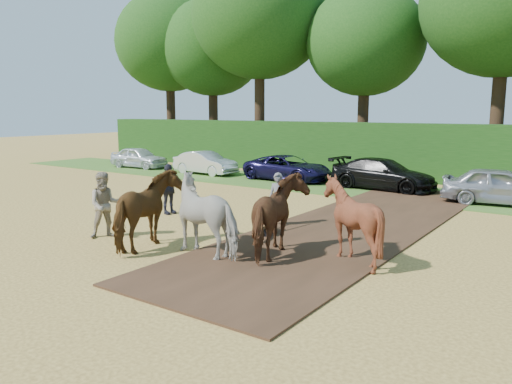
# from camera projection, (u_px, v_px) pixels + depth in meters

# --- Properties ---
(ground) EXTENTS (120.00, 120.00, 0.00)m
(ground) POSITION_uv_depth(u_px,v_px,m) (169.00, 274.00, 11.36)
(ground) COLOR gold
(ground) RESTS_ON ground
(earth_strip) EXTENTS (4.50, 17.00, 0.05)m
(earth_strip) POSITION_uv_depth(u_px,v_px,m) (356.00, 225.00, 16.16)
(earth_strip) COLOR #472D1C
(earth_strip) RESTS_ON ground
(grass_verge) EXTENTS (50.00, 5.00, 0.03)m
(grass_verge) POSITION_uv_depth(u_px,v_px,m) (389.00, 192.00, 22.66)
(grass_verge) COLOR #38601E
(grass_verge) RESTS_ON ground
(hedgerow) EXTENTS (46.00, 1.60, 3.00)m
(hedgerow) POSITION_uv_depth(u_px,v_px,m) (421.00, 152.00, 26.06)
(hedgerow) COLOR #14380F
(hedgerow) RESTS_ON ground
(spectator_near) EXTENTS (1.13, 1.19, 1.93)m
(spectator_near) POSITION_uv_depth(u_px,v_px,m) (105.00, 205.00, 14.48)
(spectator_near) COLOR #B6AF8F
(spectator_near) RESTS_ON ground
(spectator_far) EXTENTS (0.67, 1.13, 1.81)m
(spectator_far) POSITION_uv_depth(u_px,v_px,m) (168.00, 189.00, 17.80)
(spectator_far) COLOR #23232F
(spectator_far) RESTS_ON ground
(plough_team) EXTENTS (6.93, 5.83, 2.08)m
(plough_team) POSITION_uv_depth(u_px,v_px,m) (247.00, 215.00, 12.80)
(plough_team) COLOR brown
(plough_team) RESTS_ON ground
(parked_cars) EXTENTS (25.61, 3.50, 1.49)m
(parked_cars) POSITION_uv_depth(u_px,v_px,m) (303.00, 170.00, 25.36)
(parked_cars) COLOR silver
(parked_cars) RESTS_ON ground
(treeline) EXTENTS (48.70, 10.60, 14.21)m
(treeline) POSITION_uv_depth(u_px,v_px,m) (415.00, 16.00, 28.37)
(treeline) COLOR #382616
(treeline) RESTS_ON ground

